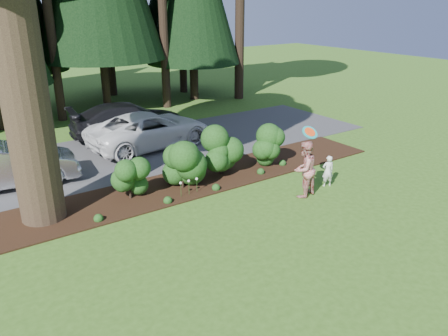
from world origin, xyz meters
The scene contains 11 objects.
ground centered at (0.00, 0.00, 0.00)m, with size 80.00×80.00×0.00m, color #335819.
mulch_bed centered at (0.00, 3.25, 0.03)m, with size 16.00×2.50×0.05m, color black.
driveway centered at (0.00, 7.50, 0.01)m, with size 22.00×6.00×0.03m, color #38383A.
shrub_row centered at (0.77, 3.14, 0.81)m, with size 6.53×1.60×1.61m.
lily_cluster centered at (-0.30, 2.40, 0.50)m, with size 0.69×0.09×0.57m.
car_silver_wagon centered at (-4.94, 6.46, 0.76)m, with size 1.55×4.46×1.47m, color #B6B6BB.
car_white_suv centered at (0.89, 7.74, 0.78)m, with size 2.49×5.40×1.50m, color silver.
car_dark_suv centered at (0.77, 9.80, 0.80)m, with size 2.15×5.28×1.53m, color black.
child centered at (4.00, 0.40, 0.55)m, with size 0.40×0.26×1.10m, color silver.
adult centered at (2.75, 0.29, 0.93)m, with size 0.90×0.70×1.86m, color #AC1617.
frisbee centered at (3.14, 0.54, 2.03)m, with size 0.55×0.44×0.36m.
Camera 1 is at (-6.72, -8.95, 5.99)m, focal length 35.00 mm.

